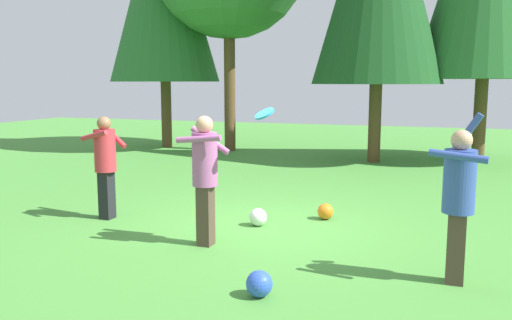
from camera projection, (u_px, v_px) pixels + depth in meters
ground_plane at (259, 228)px, 8.11m from camera, size 40.00×40.00×0.00m
person_thrower at (459, 193)px, 5.76m from camera, size 0.60×0.55×1.88m
person_catcher at (205, 169)px, 7.13m from camera, size 0.61×0.50×1.76m
person_bystander at (105, 159)px, 8.54m from camera, size 0.65×0.60×1.66m
frisbee at (264, 114)px, 6.78m from camera, size 0.37×0.36×0.15m
ball_white at (258, 217)px, 8.22m from camera, size 0.27×0.27×0.27m
ball_blue at (259, 284)px, 5.50m from camera, size 0.28×0.28×0.28m
ball_orange at (325, 211)px, 8.61m from camera, size 0.26×0.26×0.26m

